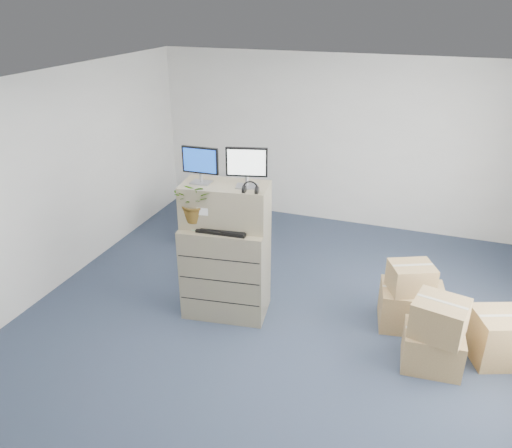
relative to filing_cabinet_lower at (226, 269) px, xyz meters
The scene contains 16 objects.
ground 0.91m from the filing_cabinet_lower, 27.54° to the right, with size 7.00×7.00×0.00m, color #283549.
wall_back 3.35m from the filing_cabinet_lower, 79.07° to the left, with size 6.00×0.02×2.80m, color silver.
filing_cabinet_lower is the anchor object (origin of this frame).
filing_cabinet_upper 0.83m from the filing_cabinet_lower, 97.68° to the left, with size 1.00×0.50×0.50m, color tan.
monitor_left 1.34m from the filing_cabinet_lower, behind, with size 0.43×0.17×0.42m.
monitor_right 1.36m from the filing_cabinet_lower, 12.76° to the left, with size 0.46×0.23×0.45m.
headphones 1.18m from the filing_cabinet_lower, 13.25° to the right, with size 0.17×0.17×0.02m, color black.
keyboard 0.61m from the filing_cabinet_lower, 75.20° to the right, with size 0.58×0.24×0.03m, color black.
mouse 0.68m from the filing_cabinet_lower, 17.41° to the right, with size 0.11×0.07×0.04m, color silver.
water_bottle 0.72m from the filing_cabinet_lower, 62.43° to the left, with size 0.08×0.08×0.27m, color #979A9F.
phone_dock 0.64m from the filing_cabinet_lower, 159.06° to the left, with size 0.08×0.07×0.15m.
external_drive 0.72m from the filing_cabinet_lower, 26.03° to the left, with size 0.22×0.17×0.07m, color black.
tissue_box 0.77m from the filing_cabinet_lower, 18.36° to the left, with size 0.24×0.12×0.09m, color #3F7DD8.
potted_plant 0.90m from the filing_cabinet_lower, 153.87° to the right, with size 0.46×0.51×0.46m.
office_chair 2.02m from the filing_cabinet_lower, 116.08° to the left, with size 0.82×0.77×0.84m, color slate.
cardboard_boxes 2.60m from the filing_cabinet_lower, ahead, with size 1.89×1.32×0.83m.
Camera 1 is at (1.49, -4.50, 3.62)m, focal length 35.00 mm.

